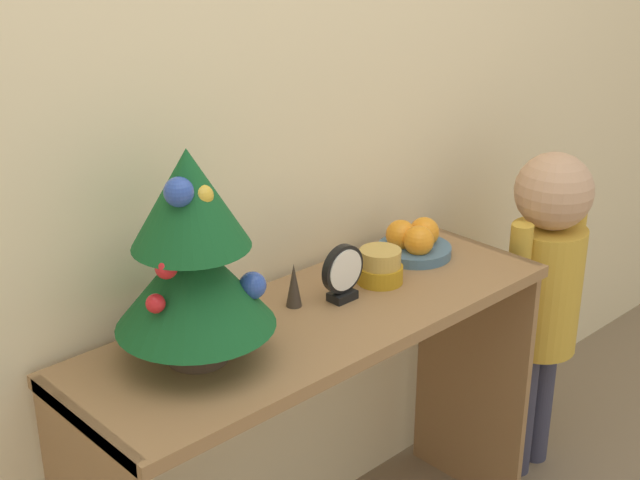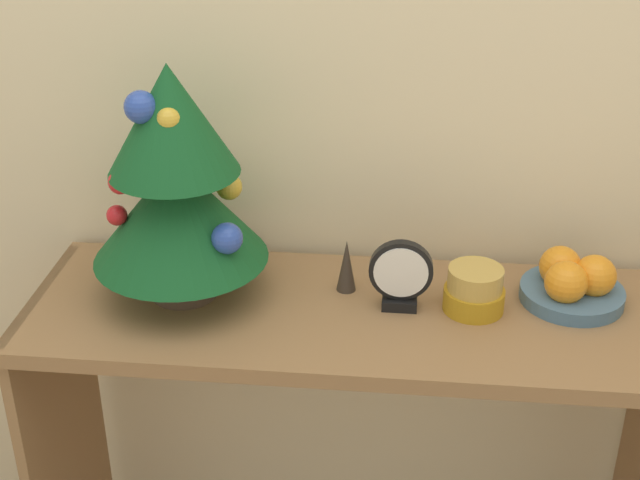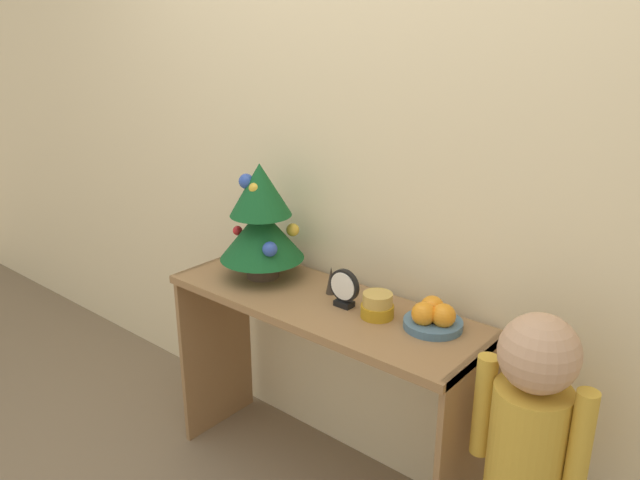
# 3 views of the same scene
# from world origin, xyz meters

# --- Properties ---
(back_wall) EXTENTS (7.00, 0.05, 2.50)m
(back_wall) POSITION_xyz_m (0.00, 0.45, 1.25)
(back_wall) COLOR beige
(back_wall) RESTS_ON ground_plane
(console_table) EXTENTS (1.19, 0.41, 0.76)m
(console_table) POSITION_xyz_m (0.00, 0.20, 0.59)
(console_table) COLOR olive
(console_table) RESTS_ON ground_plane
(mini_tree) EXTENTS (0.32, 0.32, 0.44)m
(mini_tree) POSITION_xyz_m (-0.31, 0.23, 0.99)
(mini_tree) COLOR #4C3828
(mini_tree) RESTS_ON console_table
(fruit_bowl) EXTENTS (0.19, 0.19, 0.09)m
(fruit_bowl) POSITION_xyz_m (0.40, 0.28, 0.80)
(fruit_bowl) COLOR #476B84
(fruit_bowl) RESTS_ON console_table
(singing_bowl) EXTENTS (0.11, 0.11, 0.08)m
(singing_bowl) POSITION_xyz_m (0.22, 0.23, 0.80)
(singing_bowl) COLOR #B78419
(singing_bowl) RESTS_ON console_table
(desk_clock) EXTENTS (0.12, 0.04, 0.14)m
(desk_clock) POSITION_xyz_m (0.09, 0.22, 0.83)
(desk_clock) COLOR black
(desk_clock) RESTS_ON console_table
(figurine) EXTENTS (0.04, 0.04, 0.10)m
(figurine) POSITION_xyz_m (-0.01, 0.27, 0.82)
(figurine) COLOR #382D23
(figurine) RESTS_ON console_table
(child_figure) EXTENTS (0.33, 0.21, 0.99)m
(child_figure) POSITION_xyz_m (0.80, 0.13, 0.63)
(child_figure) COLOR #38384C
(child_figure) RESTS_ON ground_plane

